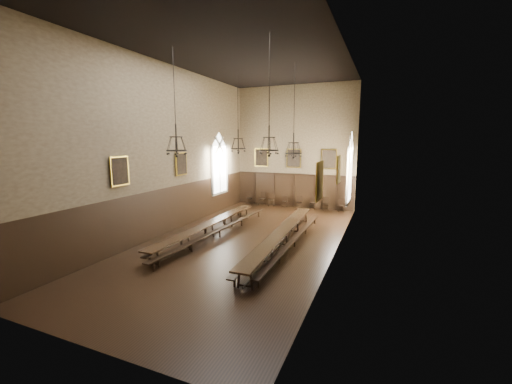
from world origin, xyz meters
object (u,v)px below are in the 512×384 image
Objects in this scene: chair_2 at (271,202)px; chandelier_front_left at (176,144)px; chair_5 at (312,206)px; chair_3 at (285,204)px; chair_4 at (299,205)px; bench_left_outer at (205,229)px; chair_6 at (326,206)px; chair_0 at (249,200)px; chandelier_back_right at (293,148)px; chandelier_front_right at (269,142)px; bench_right_outer at (295,241)px; chair_7 at (341,208)px; chair_1 at (262,201)px; table_right at (282,238)px; bench_right_inner at (271,240)px; bench_left_inner at (220,232)px; table_left at (209,230)px; chandelier_back_left at (238,144)px.

chair_2 is 11.58m from chandelier_front_left.
chair_3 is at bearing 173.51° from chair_5.
chair_3 is 0.94× the size of chair_4.
chair_6 reaches higher than bench_left_outer.
chair_0 is 0.20× the size of chandelier_back_right.
chandelier_front_right reaches higher than chair_3.
bench_right_outer is 10.46× the size of chair_7.
chair_2 is at bearing 2.40° from chair_1.
bench_right_outer is 5.25m from chandelier_front_right.
chair_2 reaches higher than table_right.
bench_right_inner is 9.52× the size of chair_1.
chair_7 is at bearing 79.54° from table_right.
bench_left_inner is 11.83× the size of chair_5.
chandelier_front_right is (0.62, -2.06, 4.69)m from bench_right_inner.
bench_left_inner is 10.53× the size of chair_2.
chair_6 is 7.42m from chandelier_back_right.
bench_left_outer is 5.06m from bench_right_outer.
bench_right_inner is 1.13m from bench_right_outer.
bench_left_inner is 8.59m from chair_1.
table_left is 10.09× the size of chair_7.
chair_3 is 4.18m from chair_7.
chandelier_back_right and chandelier_front_right have the same top height.
chair_4 is 1.00m from chair_5.
chair_0 is 0.99× the size of chair_2.
chair_2 is (1.90, -0.06, 0.00)m from chair_0.
chandelier_back_right reaches higher than chair_4.
chair_7 is at bearing -5.44° from chair_3.
chair_7 is 0.21× the size of chandelier_front_right.
bench_left_inner is 8.58m from chair_3.
chair_0 reaches higher than chair_5.
bench_left_outer is 10.30m from chair_7.
chair_4 is 0.19× the size of chandelier_back_right.
chair_2 is at bearing 88.88° from chandelier_back_left.
bench_left_inner is at bearing -85.39° from chair_0.
chandelier_back_right is (0.15, -5.92, 4.36)m from chair_5.
chandelier_back_right is at bearing 108.83° from bench_right_outer.
chair_1 reaches higher than chair_3.
chandelier_front_left is (-2.91, -10.60, 4.58)m from chair_4.
chandelier_front_right is at bearing -85.53° from chair_2.
chair_3 is (1.90, 8.34, -0.02)m from bench_left_outer.
chair_0 is 0.22× the size of chandelier_front_right.
bench_left_inner is at bearing -74.58° from chair_1.
bench_left_outer is 3.98m from bench_right_inner.
bench_right_inner is 9.57m from chair_1.
chair_3 is (1.46, 8.61, -0.11)m from table_left.
chandelier_front_right is (-0.48, -2.32, 4.69)m from bench_right_outer.
bench_right_inner is 9.99× the size of chair_2.
chandelier_front_right is (3.82, -5.16, 0.14)m from chandelier_back_left.
table_left is 4.04m from table_right.
chair_4 is 7.52m from chandelier_back_left.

